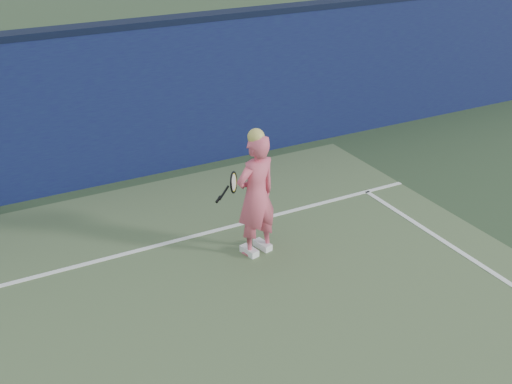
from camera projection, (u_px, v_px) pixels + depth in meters
backstop_wall at (22, 121)px, 9.87m from camera, size 24.00×0.40×2.50m
wall_cap at (8, 37)px, 9.29m from camera, size 24.00×0.42×0.10m
player at (256, 195)px, 8.44m from camera, size 0.70×0.53×1.80m
racket at (232, 184)px, 8.79m from camera, size 0.50×0.38×0.32m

